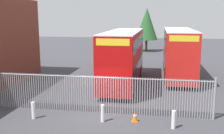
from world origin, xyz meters
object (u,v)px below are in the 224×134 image
(bollard_center_front, at_px, (103,113))
(bollard_near_right, at_px, (174,120))
(double_decker_bus_near_gate, at_px, (124,55))
(traffic_cone_by_gate, at_px, (135,116))
(bollard_near_left, at_px, (33,110))
(double_decker_bus_behind_fence_left, at_px, (178,51))

(bollard_center_front, relative_size, bollard_near_right, 1.00)
(double_decker_bus_near_gate, relative_size, traffic_cone_by_gate, 18.32)
(bollard_near_right, height_order, traffic_cone_by_gate, bollard_near_right)
(double_decker_bus_near_gate, distance_m, traffic_cone_by_gate, 8.66)
(double_decker_bus_near_gate, bearing_deg, bollard_near_right, -67.25)
(double_decker_bus_near_gate, distance_m, bollard_near_left, 9.76)
(bollard_near_right, bearing_deg, traffic_cone_by_gate, 163.22)
(double_decker_bus_near_gate, height_order, bollard_center_front, double_decker_bus_near_gate)
(double_decker_bus_behind_fence_left, relative_size, traffic_cone_by_gate, 18.32)
(double_decker_bus_near_gate, height_order, double_decker_bus_behind_fence_left, same)
(double_decker_bus_behind_fence_left, height_order, bollard_center_front, double_decker_bus_behind_fence_left)
(traffic_cone_by_gate, bearing_deg, double_decker_bus_near_gate, 101.70)
(double_decker_bus_near_gate, height_order, traffic_cone_by_gate, double_decker_bus_near_gate)
(double_decker_bus_near_gate, bearing_deg, double_decker_bus_behind_fence_left, 38.50)
(double_decker_bus_near_gate, relative_size, double_decker_bus_behind_fence_left, 1.00)
(double_decker_bus_near_gate, xyz_separation_m, bollard_center_front, (-0.00, -8.54, -1.95))
(double_decker_bus_near_gate, bearing_deg, bollard_center_front, -90.01)
(double_decker_bus_near_gate, xyz_separation_m, double_decker_bus_behind_fence_left, (4.65, 3.70, 0.00))
(double_decker_bus_near_gate, relative_size, bollard_near_right, 11.38)
(double_decker_bus_near_gate, xyz_separation_m, bollard_near_left, (-3.87, -8.74, -1.95))
(bollard_near_left, bearing_deg, double_decker_bus_behind_fence_left, 55.60)
(bollard_near_right, bearing_deg, double_decker_bus_behind_fence_left, 85.65)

